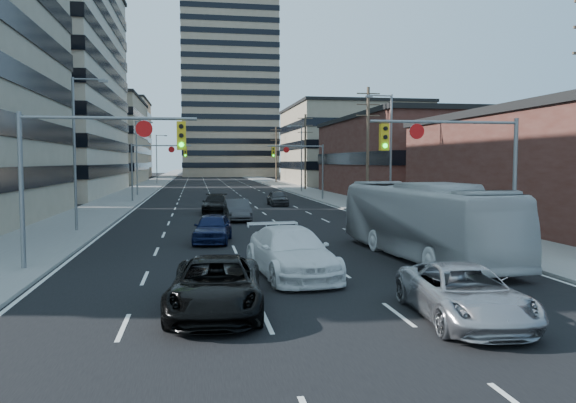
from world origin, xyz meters
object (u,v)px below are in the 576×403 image
at_px(transit_bus, 422,220).
at_px(sedan_blue, 213,228).
at_px(black_pickup, 216,286).
at_px(silver_suv, 464,293).
at_px(white_van, 291,252).

relative_size(transit_bus, sedan_blue, 2.67).
relative_size(black_pickup, silver_suv, 1.04).
bearing_deg(white_van, sedan_blue, 99.55).
bearing_deg(sedan_blue, white_van, -66.46).
bearing_deg(sedan_blue, transit_bus, -27.68).
relative_size(white_van, transit_bus, 0.51).
bearing_deg(black_pickup, white_van, 62.10).
height_order(white_van, silver_suv, white_van).
height_order(black_pickup, white_van, white_van).
height_order(transit_bus, sedan_blue, transit_bus).
relative_size(white_van, sedan_blue, 1.37).
bearing_deg(transit_bus, white_van, -160.21).
height_order(black_pickup, silver_suv, black_pickup).
height_order(black_pickup, transit_bus, transit_bus).
bearing_deg(sedan_blue, black_pickup, -83.60).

